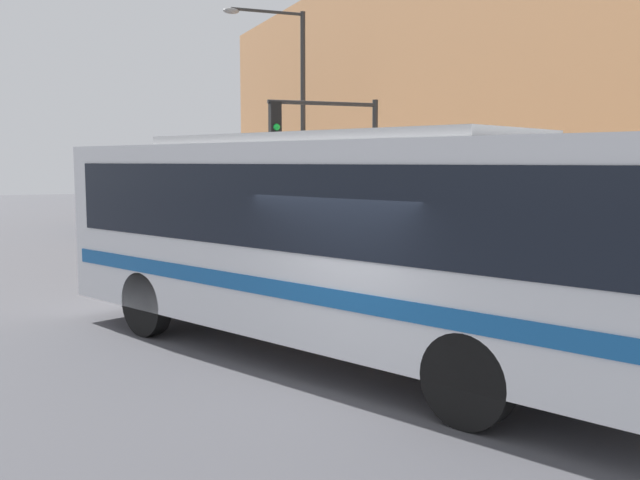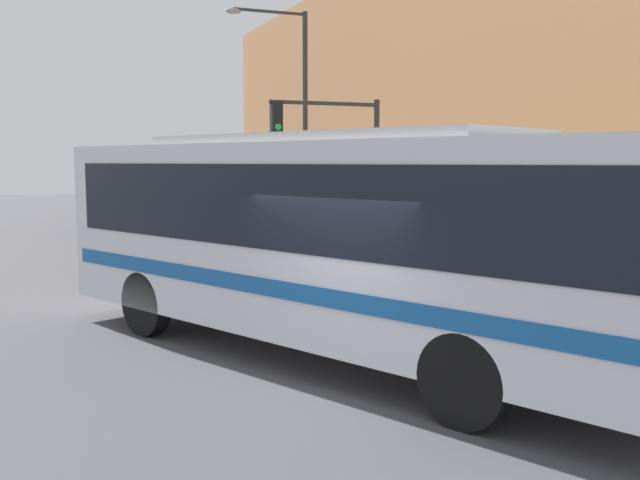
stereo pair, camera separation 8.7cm
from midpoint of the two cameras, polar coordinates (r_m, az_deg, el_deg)
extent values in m
plane|color=#47474C|center=(9.50, 3.82, -11.79)|extent=(120.00, 120.00, 0.00)
cube|color=#B7B2A8|center=(29.98, -2.47, 0.78)|extent=(3.07, 70.00, 0.12)
cube|color=#B27A4C|center=(28.62, 8.67, 10.38)|extent=(6.00, 30.91, 10.03)
cube|color=silver|center=(10.49, 1.32, 0.24)|extent=(6.71, 10.70, 2.75)
cube|color=black|center=(10.45, 1.33, 2.94)|extent=(6.38, 9.94, 1.16)
cube|color=#19599E|center=(10.57, 1.31, -3.02)|extent=(6.56, 10.33, 0.24)
cube|color=silver|center=(10.44, 1.34, 8.04)|extent=(4.51, 6.26, 0.16)
cylinder|color=black|center=(13.77, -5.97, -3.77)|extent=(0.71, 1.11, 1.09)
cylinder|color=black|center=(12.48, -13.54, -4.97)|extent=(0.71, 1.11, 1.09)
cylinder|color=black|center=(10.03, 18.32, -7.87)|extent=(0.71, 1.11, 1.09)
cylinder|color=black|center=(8.17, 11.80, -10.92)|extent=(0.71, 1.11, 1.09)
cube|color=black|center=(31.17, -11.70, 3.83)|extent=(2.46, 5.36, 2.44)
cube|color=#262628|center=(34.85, -12.79, 3.45)|extent=(2.34, 2.09, 1.72)
cylinder|color=black|center=(34.37, -14.44, 1.94)|extent=(0.25, 0.90, 0.90)
cylinder|color=black|center=(30.07, -13.33, 1.37)|extent=(0.25, 0.90, 0.90)
cylinder|color=red|center=(15.56, 13.92, -3.23)|extent=(0.26, 0.26, 0.59)
sphere|color=red|center=(15.51, 13.96, -1.86)|extent=(0.25, 0.25, 0.25)
cylinder|color=red|center=(15.45, 14.24, -3.20)|extent=(0.12, 0.16, 0.12)
cylinder|color=#2D2D2D|center=(20.52, 4.64, 4.77)|extent=(0.16, 0.16, 4.56)
cylinder|color=#2D2D2D|center=(19.91, 0.50, 10.88)|extent=(3.20, 0.11, 0.11)
cube|color=black|center=(19.39, -3.38, 9.66)|extent=(0.30, 0.24, 0.90)
sphere|color=#19D83F|center=(19.24, -3.24, 9.01)|extent=(0.18, 0.18, 0.18)
cylinder|color=#2D2D2D|center=(18.95, 6.70, -0.81)|extent=(0.06, 0.06, 0.98)
cylinder|color=#4C4C51|center=(18.88, 6.72, 1.00)|extent=(0.14, 0.14, 0.22)
cylinder|color=#2D2D2D|center=(26.04, -1.09, 9.02)|extent=(0.18, 0.18, 8.12)
cylinder|color=#2D2D2D|center=(26.10, -3.94, 17.77)|extent=(2.62, 0.11, 0.11)
ellipsoid|color=gray|center=(25.71, -6.85, 17.73)|extent=(0.56, 0.28, 0.20)
cylinder|color=slate|center=(18.29, 11.30, -1.37)|extent=(0.28, 0.28, 0.84)
cylinder|color=black|center=(18.21, 11.35, 1.03)|extent=(0.34, 0.34, 0.70)
sphere|color=tan|center=(18.17, 11.38, 2.49)|extent=(0.23, 0.23, 0.23)
camera|label=1|loc=(0.04, -89.82, 0.02)|focal=40.00mm
camera|label=2|loc=(0.04, 90.18, -0.02)|focal=40.00mm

